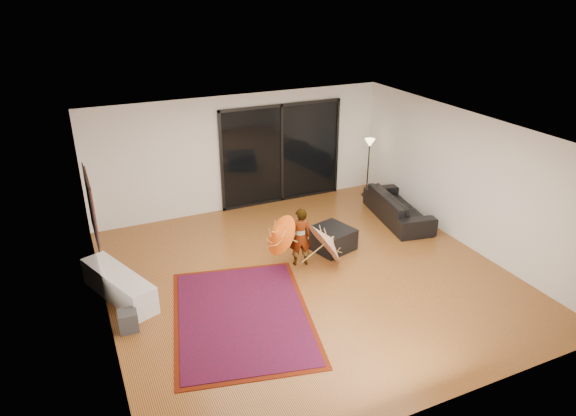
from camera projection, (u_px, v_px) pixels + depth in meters
floor at (308, 276)px, 9.47m from camera, size 7.00×7.00×0.00m
ceiling at (310, 134)px, 8.37m from camera, size 7.00×7.00×0.00m
wall_back at (241, 153)px, 11.83m from camera, size 7.00×0.00×7.00m
wall_front at (443, 321)px, 6.01m from camera, size 7.00×0.00×7.00m
wall_left at (98, 249)px, 7.60m from camera, size 0.00×7.00×7.00m
wall_right at (466, 180)px, 10.24m from camera, size 0.00×7.00×7.00m
sliding_door at (281, 154)px, 12.24m from camera, size 3.06×0.07×2.40m
painting at (91, 206)px, 8.32m from camera, size 0.04×1.28×1.08m
media_console at (119, 285)px, 8.73m from camera, size 1.06×1.81×0.49m
speaker at (128, 321)px, 7.95m from camera, size 0.30×0.30×0.33m
persian_rug at (242, 316)px, 8.33m from camera, size 2.79×3.45×0.02m
sofa at (398, 207)px, 11.59m from camera, size 1.18×2.23×0.62m
ottoman at (331, 239)px, 10.36m from camera, size 0.94×0.94×0.44m
floor_lamp at (369, 151)px, 12.58m from camera, size 0.25×0.25×1.47m
child at (300, 237)px, 9.63m from camera, size 0.47×0.36×1.16m
parasol_orange at (274, 236)px, 9.32m from camera, size 0.57×0.78×0.86m
parasol_white at (332, 238)px, 9.76m from camera, size 0.66×0.95×0.98m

